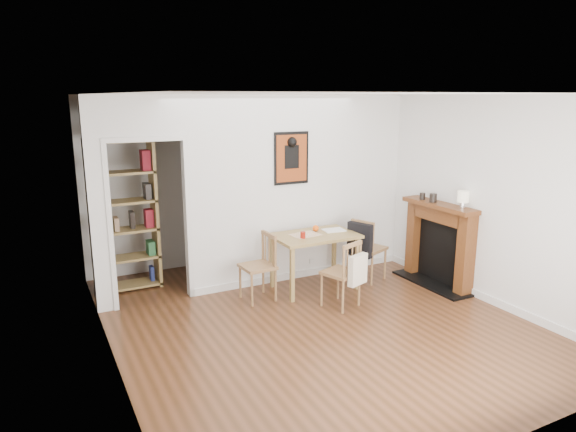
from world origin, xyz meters
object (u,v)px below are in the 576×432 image
dining_table (315,241)px  chair_right (368,248)px  bookshelf (124,216)px  mantel_lamp (463,198)px  notebook (334,230)px  ceramic_jar_b (422,196)px  red_glass (303,235)px  ceramic_jar_a (433,198)px  fireplace (440,241)px  chair_left (258,267)px  orange_fruit (316,228)px  chair_front (342,273)px

dining_table → chair_right: chair_right is taller
bookshelf → chair_right: bearing=-21.4°
chair_right → mantel_lamp: 1.49m
chair_right → mantel_lamp: (0.77, -0.96, 0.83)m
notebook → ceramic_jar_b: 1.35m
red_glass → ceramic_jar_a: size_ratio=0.73×
mantel_lamp → ceramic_jar_b: (-0.07, 0.69, -0.09)m
dining_table → bookshelf: bookshelf is taller
ceramic_jar_a → ceramic_jar_b: bearing=92.4°
dining_table → fireplace: bearing=-21.1°
fireplace → ceramic_jar_a: 0.62m
dining_table → bookshelf: 2.58m
dining_table → chair_right: size_ratio=1.24×
chair_left → bookshelf: bookshelf is taller
chair_left → orange_fruit: 1.03m
chair_front → ceramic_jar_a: 1.77m
orange_fruit → ceramic_jar_a: (1.46, -0.68, 0.41)m
orange_fruit → mantel_lamp: mantel_lamp is taller
chair_left → fireplace: 2.57m
notebook → mantel_lamp: bearing=-39.9°
bookshelf → chair_front: bearing=-39.6°
chair_left → orange_fruit: bearing=9.7°
dining_table → chair_left: size_ratio=1.28×
chair_front → red_glass: size_ratio=9.81×
chair_front → bookshelf: size_ratio=0.42×
red_glass → chair_front: bearing=-70.3°
chair_front → notebook: size_ratio=2.97×
fireplace → orange_fruit: bearing=153.4°
chair_right → mantel_lamp: bearing=-51.3°
ceramic_jar_a → chair_left: bearing=168.0°
chair_right → ceramic_jar_a: 1.14m
dining_table → chair_front: 0.74m
chair_right → bookshelf: 3.39m
bookshelf → orange_fruit: (2.37, -1.02, -0.21)m
orange_fruit → mantel_lamp: size_ratio=0.38×
bookshelf → ceramic_jar_a: 4.20m
chair_front → notebook: (0.35, 0.75, 0.33)m
bookshelf → red_glass: 2.41m
fireplace → notebook: 1.48m
chair_left → red_glass: bearing=-6.5°
dining_table → fireplace: 1.76m
dining_table → chair_front: bearing=-91.5°
fireplace → ceramic_jar_b: bearing=106.6°
bookshelf → mantel_lamp: bookshelf is taller
chair_right → fireplace: size_ratio=0.73×
chair_left → notebook: 1.24m
mantel_lamp → chair_right: bearing=128.7°
ceramic_jar_a → ceramic_jar_b: ceramic_jar_a is taller
chair_front → ceramic_jar_a: bearing=5.9°
chair_right → chair_left: bearing=178.8°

